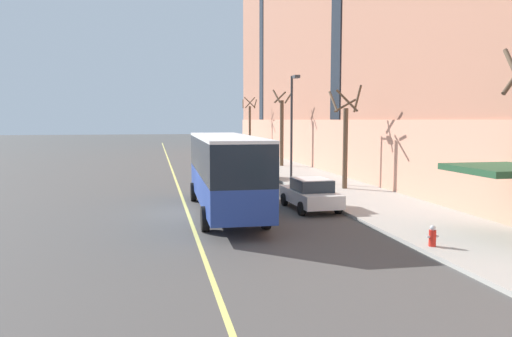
{
  "coord_description": "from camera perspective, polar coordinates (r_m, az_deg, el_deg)",
  "views": [
    {
      "loc": [
        -1.7,
        -23.56,
        4.4
      ],
      "look_at": [
        3.61,
        2.4,
        1.8
      ],
      "focal_mm": 35.0,
      "sensor_mm": 36.0,
      "label": 1
    }
  ],
  "objects": [
    {
      "name": "sidewalk",
      "position": [
        29.19,
        11.42,
        -3.03
      ],
      "size": [
        5.4,
        160.0,
        0.15
      ],
      "primitive_type": "cube",
      "color": "#ADA89E",
      "rests_on": "ground"
    },
    {
      "name": "parked_car_white_2",
      "position": [
        24.57,
        6.25,
        -2.89
      ],
      "size": [
        2.14,
        4.47,
        1.56
      ],
      "color": "silver",
      "rests_on": "ground"
    },
    {
      "name": "street_tree_mid_block",
      "position": [
        31.2,
        10.18,
        3.49
      ],
      "size": [
        1.8,
        1.77,
        6.32
      ],
      "color": "brown",
      "rests_on": "sidewalk"
    },
    {
      "name": "parked_car_black_3",
      "position": [
        36.84,
        -0.08,
        -0.03
      ],
      "size": [
        2.05,
        4.56,
        1.56
      ],
      "color": "black",
      "rests_on": "ground"
    },
    {
      "name": "fire_hydrant",
      "position": [
        17.94,
        19.52,
        -7.3
      ],
      "size": [
        0.42,
        0.24,
        0.72
      ],
      "color": "red",
      "rests_on": "sidewalk"
    },
    {
      "name": "lane_centerline",
      "position": [
        26.96,
        -8.24,
        -3.84
      ],
      "size": [
        0.16,
        140.0,
        0.01
      ],
      "primitive_type": "cube",
      "color": "#E0D66B",
      "rests_on": "ground"
    },
    {
      "name": "ground_plane",
      "position": [
        24.03,
        -7.34,
        -4.99
      ],
      "size": [
        260.0,
        260.0,
        0.0
      ],
      "primitive_type": "plane",
      "color": "#4C4947"
    },
    {
      "name": "street_lamp",
      "position": [
        34.02,
        4.19,
        5.83
      ],
      "size": [
        0.36,
        1.48,
        7.21
      ],
      "color": "#2D2D30",
      "rests_on": "sidewalk"
    },
    {
      "name": "parked_car_red_1",
      "position": [
        54.42,
        -3.78,
        1.78
      ],
      "size": [
        2.09,
        4.63,
        1.56
      ],
      "color": "#B21E19",
      "rests_on": "ground"
    },
    {
      "name": "city_bus",
      "position": [
        23.2,
        -3.58,
        -0.04
      ],
      "size": [
        2.9,
        11.72,
        3.66
      ],
      "color": "navy",
      "rests_on": "ground"
    },
    {
      "name": "street_tree_far_downtown",
      "position": [
        61.33,
        -0.72,
        5.0
      ],
      "size": [
        1.81,
        1.85,
        7.03
      ],
      "color": "brown",
      "rests_on": "sidewalk"
    },
    {
      "name": "street_tree_far_uptown",
      "position": [
        46.1,
        2.96,
        4.62
      ],
      "size": [
        1.71,
        1.66,
        7.0
      ],
      "color": "brown",
      "rests_on": "sidewalk"
    }
  ]
}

